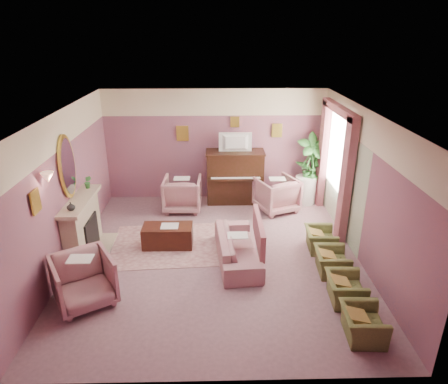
{
  "coord_description": "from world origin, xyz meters",
  "views": [
    {
      "loc": [
        0.0,
        -6.76,
        4.14
      ],
      "look_at": [
        0.17,
        0.4,
        1.19
      ],
      "focal_mm": 32.0,
      "sensor_mm": 36.0,
      "label": 1
    }
  ],
  "objects_px": {
    "piano": "(235,177)",
    "olive_chair_c": "(332,258)",
    "olive_chair_b": "(345,285)",
    "olive_chair_d": "(320,236)",
    "television": "(235,141)",
    "floral_armchair_front": "(83,278)",
    "side_table": "(305,190)",
    "sofa": "(237,242)",
    "floral_armchair_right": "(277,193)",
    "floral_armchair_left": "(182,192)",
    "coffee_table": "(168,236)",
    "olive_chair_a": "(363,320)"
  },
  "relations": [
    {
      "from": "piano",
      "to": "olive_chair_c",
      "type": "height_order",
      "value": "piano"
    },
    {
      "from": "olive_chair_b",
      "to": "olive_chair_d",
      "type": "relative_size",
      "value": 1.0
    },
    {
      "from": "television",
      "to": "floral_armchair_front",
      "type": "distance_m",
      "value": 4.91
    },
    {
      "from": "floral_armchair_front",
      "to": "side_table",
      "type": "distance_m",
      "value": 5.88
    },
    {
      "from": "sofa",
      "to": "floral_armchair_right",
      "type": "bearing_deg",
      "value": 64.54
    },
    {
      "from": "piano",
      "to": "olive_chair_d",
      "type": "height_order",
      "value": "piano"
    },
    {
      "from": "floral_armchair_left",
      "to": "floral_armchair_front",
      "type": "bearing_deg",
      "value": -110.27
    },
    {
      "from": "olive_chair_d",
      "to": "sofa",
      "type": "bearing_deg",
      "value": -168.17
    },
    {
      "from": "floral_armchair_front",
      "to": "television",
      "type": "bearing_deg",
      "value": 56.85
    },
    {
      "from": "floral_armchair_left",
      "to": "olive_chair_b",
      "type": "distance_m",
      "value": 4.64
    },
    {
      "from": "coffee_table",
      "to": "side_table",
      "type": "relative_size",
      "value": 1.43
    },
    {
      "from": "side_table",
      "to": "floral_armchair_left",
      "type": "bearing_deg",
      "value": -173.52
    },
    {
      "from": "floral_armchair_front",
      "to": "sofa",
      "type": "bearing_deg",
      "value": 25.92
    },
    {
      "from": "television",
      "to": "floral_armchair_right",
      "type": "distance_m",
      "value": 1.6
    },
    {
      "from": "coffee_table",
      "to": "side_table",
      "type": "bearing_deg",
      "value": 33.14
    },
    {
      "from": "piano",
      "to": "olive_chair_a",
      "type": "xyz_separation_m",
      "value": [
        1.59,
        -4.93,
        -0.36
      ]
    },
    {
      "from": "television",
      "to": "coffee_table",
      "type": "height_order",
      "value": "television"
    },
    {
      "from": "olive_chair_b",
      "to": "side_table",
      "type": "distance_m",
      "value": 3.98
    },
    {
      "from": "coffee_table",
      "to": "floral_armchair_front",
      "type": "xyz_separation_m",
      "value": [
        -1.14,
        -1.79,
        0.23
      ]
    },
    {
      "from": "olive_chair_a",
      "to": "olive_chair_c",
      "type": "xyz_separation_m",
      "value": [
        0.0,
        1.64,
        0.0
      ]
    },
    {
      "from": "sofa",
      "to": "olive_chair_b",
      "type": "distance_m",
      "value": 2.12
    },
    {
      "from": "television",
      "to": "olive_chair_c",
      "type": "height_order",
      "value": "television"
    },
    {
      "from": "coffee_table",
      "to": "sofa",
      "type": "xyz_separation_m",
      "value": [
        1.39,
        -0.56,
        0.15
      ]
    },
    {
      "from": "television",
      "to": "coffee_table",
      "type": "bearing_deg",
      "value": -123.65
    },
    {
      "from": "floral_armchair_right",
      "to": "olive_chair_a",
      "type": "bearing_deg",
      "value": -82.06
    },
    {
      "from": "floral_armchair_left",
      "to": "floral_armchair_right",
      "type": "distance_m",
      "value": 2.28
    },
    {
      "from": "floral_armchair_left",
      "to": "olive_chair_a",
      "type": "distance_m",
      "value": 5.3
    },
    {
      "from": "olive_chair_b",
      "to": "olive_chair_c",
      "type": "distance_m",
      "value": 0.82
    },
    {
      "from": "floral_armchair_front",
      "to": "olive_chair_c",
      "type": "relative_size",
      "value": 1.35
    },
    {
      "from": "floral_armchair_front",
      "to": "olive_chair_d",
      "type": "height_order",
      "value": "floral_armchair_front"
    },
    {
      "from": "coffee_table",
      "to": "olive_chair_a",
      "type": "height_order",
      "value": "olive_chair_a"
    },
    {
      "from": "floral_armchair_left",
      "to": "olive_chair_b",
      "type": "relative_size",
      "value": 1.35
    },
    {
      "from": "floral_armchair_left",
      "to": "floral_armchair_front",
      "type": "height_order",
      "value": "same"
    },
    {
      "from": "olive_chair_c",
      "to": "side_table",
      "type": "bearing_deg",
      "value": 86.58
    },
    {
      "from": "television",
      "to": "coffee_table",
      "type": "relative_size",
      "value": 0.8
    },
    {
      "from": "floral_armchair_left",
      "to": "olive_chair_d",
      "type": "distance_m",
      "value": 3.51
    },
    {
      "from": "television",
      "to": "olive_chair_b",
      "type": "distance_m",
      "value": 4.55
    },
    {
      "from": "floral_armchair_front",
      "to": "floral_armchair_left",
      "type": "bearing_deg",
      "value": 69.73
    },
    {
      "from": "floral_armchair_right",
      "to": "olive_chair_b",
      "type": "relative_size",
      "value": 1.35
    },
    {
      "from": "side_table",
      "to": "olive_chair_c",
      "type": "bearing_deg",
      "value": -93.42
    },
    {
      "from": "side_table",
      "to": "television",
      "type": "bearing_deg",
      "value": 177.1
    },
    {
      "from": "sofa",
      "to": "side_table",
      "type": "distance_m",
      "value": 3.27
    },
    {
      "from": "television",
      "to": "floral_armchair_left",
      "type": "distance_m",
      "value": 1.78
    },
    {
      "from": "floral_armchair_right",
      "to": "side_table",
      "type": "xyz_separation_m",
      "value": [
        0.8,
        0.43,
        -0.11
      ]
    },
    {
      "from": "sofa",
      "to": "floral_armchair_left",
      "type": "height_order",
      "value": "floral_armchair_left"
    },
    {
      "from": "floral_armchair_right",
      "to": "floral_armchair_front",
      "type": "distance_m",
      "value": 5.0
    },
    {
      "from": "piano",
      "to": "side_table",
      "type": "relative_size",
      "value": 2.0
    },
    {
      "from": "piano",
      "to": "olive_chair_a",
      "type": "relative_size",
      "value": 2.07
    },
    {
      "from": "sofa",
      "to": "olive_chair_b",
      "type": "relative_size",
      "value": 2.73
    },
    {
      "from": "piano",
      "to": "olive_chair_b",
      "type": "bearing_deg",
      "value": -68.84
    }
  ]
}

